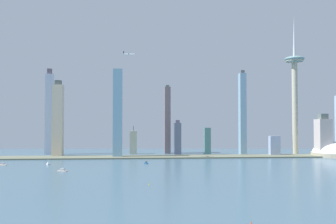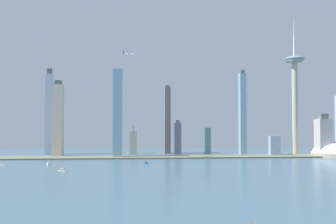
# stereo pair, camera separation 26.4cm
# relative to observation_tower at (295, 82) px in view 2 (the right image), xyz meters

# --- Properties ---
(waterfront_pier) EXTENTS (969.54, 64.91, 2.39)m
(waterfront_pier) POSITION_rel_observation_tower_xyz_m (-230.43, -35.30, -158.37)
(waterfront_pier) COLOR #5F6451
(waterfront_pier) RESTS_ON ground
(observation_tower) EXTENTS (42.72, 42.72, 306.80)m
(observation_tower) POSITION_rel_observation_tower_xyz_m (0.00, 0.00, 0.00)
(observation_tower) COLOR #B6B097
(observation_tower) RESTS_ON ground
(skyscraper_0) EXTENTS (14.89, 20.20, 75.78)m
(skyscraper_0) POSITION_rel_observation_tower_xyz_m (-255.56, 24.32, -123.59)
(skyscraper_0) COLOR slate
(skyscraper_0) RESTS_ON ground
(skyscraper_1) EXTENTS (21.69, 13.86, 41.94)m
(skyscraper_1) POSITION_rel_observation_tower_xyz_m (-53.56, -17.79, -138.59)
(skyscraper_1) COLOR #97A9C8
(skyscraper_1) RESTS_ON ground
(skyscraper_2) EXTENTS (13.48, 17.82, 183.49)m
(skyscraper_2) POSITION_rel_observation_tower_xyz_m (-116.43, 2.22, -69.92)
(skyscraper_2) COLOR #80A6BE
(skyscraper_2) RESTS_ON ground
(skyscraper_3) EXTENTS (20.41, 20.80, 157.37)m
(skyscraper_3) POSITION_rel_observation_tower_xyz_m (-506.32, -3.02, -83.84)
(skyscraper_3) COLOR beige
(skyscraper_3) RESTS_ON ground
(skyscraper_4) EXTENTS (15.49, 13.86, 190.41)m
(skyscraper_4) POSITION_rel_observation_tower_xyz_m (-538.48, 57.58, -68.11)
(skyscraper_4) COLOR #A9B9D1
(skyscraper_4) RESTS_ON ground
(skyscraper_5) EXTENTS (15.87, 12.29, 62.64)m
(skyscraper_5) POSITION_rel_observation_tower_xyz_m (-352.05, 54.62, -133.44)
(skyscraper_5) COLOR #B4B89D
(skyscraper_5) RESTS_ON ground
(skyscraper_7) EXTENTS (18.49, 16.64, 178.30)m
(skyscraper_7) POSITION_rel_observation_tower_xyz_m (-382.43, -29.39, -70.41)
(skyscraper_7) COLOR #7AA9C4
(skyscraper_7) RESTS_ON ground
(skyscraper_9) EXTENTS (26.60, 27.44, 88.30)m
(skyscraper_9) POSITION_rel_observation_tower_xyz_m (39.51, -45.27, -118.80)
(skyscraper_9) COLOR #B8AEAA
(skyscraper_9) RESTS_ON ground
(skyscraper_10) EXTENTS (13.57, 16.73, 59.09)m
(skyscraper_10) POSITION_rel_observation_tower_xyz_m (-189.27, 26.63, -130.02)
(skyscraper_10) COLOR #487876
(skyscraper_10) RESTS_ON ground
(skyscraper_11) EXTENTS (13.22, 26.30, 156.59)m
(skyscraper_11) POSITION_rel_observation_tower_xyz_m (-274.42, 66.63, -82.65)
(skyscraper_11) COLOR slate
(skyscraper_11) RESTS_ON ground
(boat_0) EXTENTS (6.64, 5.89, 8.16)m
(boat_0) POSITION_rel_observation_tower_xyz_m (-327.31, -151.38, -157.99)
(boat_0) COLOR #145086
(boat_0) RESTS_ON ground
(boat_1) EXTENTS (13.87, 6.77, 9.32)m
(boat_1) POSITION_rel_observation_tower_xyz_m (-560.99, -154.75, -158.25)
(boat_1) COLOR beige
(boat_1) RESTS_ON ground
(boat_2) EXTENTS (6.57, 8.44, 10.74)m
(boat_2) POSITION_rel_observation_tower_xyz_m (-489.27, -153.22, -158.01)
(boat_2) COLOR white
(boat_2) RESTS_ON ground
(boat_3) EXTENTS (14.58, 9.01, 10.00)m
(boat_3) POSITION_rel_observation_tower_xyz_m (-448.25, -239.48, -158.09)
(boat_3) COLOR beige
(boat_3) RESTS_ON ground
(channel_buoy_0) EXTENTS (1.16, 1.16, 2.93)m
(channel_buoy_0) POSITION_rel_observation_tower_xyz_m (-265.51, -531.90, -158.10)
(channel_buoy_0) COLOR #E54C19
(channel_buoy_0) RESTS_ON ground
(channel_buoy_2) EXTENTS (1.33, 1.33, 2.58)m
(channel_buoy_2) POSITION_rel_observation_tower_xyz_m (-328.45, -365.96, -158.27)
(channel_buoy_2) COLOR yellow
(channel_buoy_2) RESTS_ON ground
(airplane) EXTENTS (24.51, 25.07, 7.32)m
(airplane) POSITION_rel_observation_tower_xyz_m (-359.65, -60.80, 43.56)
(airplane) COLOR silver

